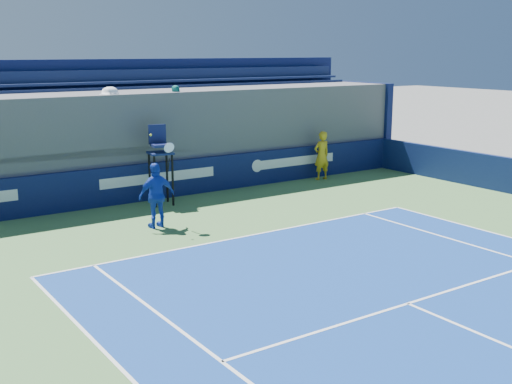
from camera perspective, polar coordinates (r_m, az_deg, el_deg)
ball_person at (r=23.79m, az=5.85°, el=3.25°), size 0.67×0.45×1.80m
back_hoarding at (r=20.86m, az=-8.69°, el=1.00°), size 20.40×0.21×1.20m
umpire_chair at (r=19.91m, az=-8.52°, el=3.17°), size 0.80×0.80×2.48m
tennis_player at (r=17.38m, az=-8.82°, el=-0.29°), size 1.06×0.47×2.57m
stadium_seating at (r=22.51m, az=-11.08°, el=4.93°), size 21.00×4.05×4.40m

